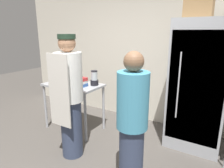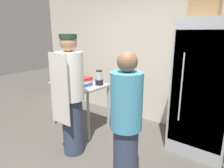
% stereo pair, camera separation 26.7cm
% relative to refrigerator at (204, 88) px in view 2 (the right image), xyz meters
% --- Properties ---
extents(back_wall, '(6.40, 0.12, 2.71)m').
position_rel_refrigerator_xyz_m(back_wall, '(-0.93, 0.53, 0.38)').
color(back_wall, beige).
rests_on(back_wall, ground_plane).
extents(refrigerator, '(0.79, 0.72, 1.95)m').
position_rel_refrigerator_xyz_m(refrigerator, '(0.00, 0.00, 0.00)').
color(refrigerator, '#9EA0A5').
rests_on(refrigerator, ground_plane).
extents(prep_counter, '(1.03, 0.60, 0.86)m').
position_rel_refrigerator_xyz_m(prep_counter, '(-1.99, -0.59, -0.23)').
color(prep_counter, '#9EA0A5').
rests_on(prep_counter, ground_plane).
extents(donut_box, '(0.27, 0.25, 0.29)m').
position_rel_refrigerator_xyz_m(donut_box, '(-2.27, -0.62, -0.07)').
color(donut_box, silver).
rests_on(donut_box, prep_counter).
extents(blender_pitcher, '(0.14, 0.14, 0.26)m').
position_rel_refrigerator_xyz_m(blender_pitcher, '(-1.62, -0.45, 0.00)').
color(blender_pitcher, black).
rests_on(blender_pitcher, prep_counter).
extents(binder_stack, '(0.31, 0.27, 0.15)m').
position_rel_refrigerator_xyz_m(binder_stack, '(-1.82, -0.67, -0.04)').
color(binder_stack, '#2D5193').
rests_on(binder_stack, prep_counter).
extents(cardboard_storage_box, '(0.38, 0.27, 0.29)m').
position_rel_refrigerator_xyz_m(cardboard_storage_box, '(-0.11, -0.01, 1.12)').
color(cardboard_storage_box, '#937047').
rests_on(cardboard_storage_box, refrigerator).
extents(person_baker, '(0.37, 0.39, 1.74)m').
position_rel_refrigerator_xyz_m(person_baker, '(-1.46, -1.24, -0.07)').
color(person_baker, '#333D56').
rests_on(person_baker, ground_plane).
extents(person_customer, '(0.34, 0.34, 1.59)m').
position_rel_refrigerator_xyz_m(person_customer, '(-0.44, -1.38, -0.16)').
color(person_customer, '#333D56').
rests_on(person_customer, ground_plane).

